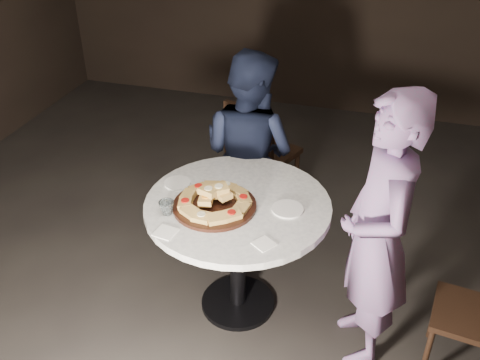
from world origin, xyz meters
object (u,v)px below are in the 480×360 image
(serving_board, at_px, (215,206))
(chair_far, at_px, (258,149))
(table, at_px, (238,223))
(water_glass, at_px, (167,208))
(focaccia_pile, at_px, (214,199))
(diner_navy, at_px, (249,153))
(diner_teal, at_px, (376,237))

(serving_board, relative_size, chair_far, 0.50)
(table, height_order, water_glass, water_glass)
(chair_far, bearing_deg, focaccia_pile, 113.77)
(serving_board, distance_m, water_glass, 0.28)
(water_glass, xyz_separation_m, diner_navy, (0.23, 0.96, -0.12))
(serving_board, bearing_deg, water_glass, -150.17)
(focaccia_pile, bearing_deg, serving_board, -50.22)
(table, xyz_separation_m, focaccia_pile, (-0.12, -0.08, 0.21))
(water_glass, relative_size, diner_navy, 0.06)
(focaccia_pile, relative_size, diner_navy, 0.28)
(table, bearing_deg, diner_teal, -8.39)
(focaccia_pile, distance_m, chair_far, 1.28)
(water_glass, bearing_deg, focaccia_pile, 30.86)
(water_glass, xyz_separation_m, chair_far, (0.19, 1.38, -0.32))
(table, bearing_deg, diner_navy, 100.29)
(water_glass, xyz_separation_m, diner_teal, (1.19, 0.10, -0.03))
(focaccia_pile, xyz_separation_m, diner_navy, (-0.01, 0.82, -0.13))
(serving_board, relative_size, water_glass, 5.49)
(focaccia_pile, bearing_deg, chair_far, 92.32)
(water_glass, bearing_deg, table, 31.94)
(serving_board, relative_size, diner_teal, 0.29)
(focaccia_pile, height_order, chair_far, chair_far)
(water_glass, relative_size, diner_teal, 0.05)
(serving_board, xyz_separation_m, diner_navy, (-0.02, 0.82, -0.09))
(serving_board, xyz_separation_m, chair_far, (-0.05, 1.24, -0.29))
(focaccia_pile, height_order, diner_teal, diner_teal)
(diner_navy, bearing_deg, diner_teal, 159.06)
(table, bearing_deg, focaccia_pile, -145.99)
(serving_board, bearing_deg, diner_navy, 91.10)
(chair_far, distance_m, diner_navy, 0.47)
(serving_board, bearing_deg, diner_teal, -2.22)
(diner_navy, bearing_deg, chair_far, -64.08)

